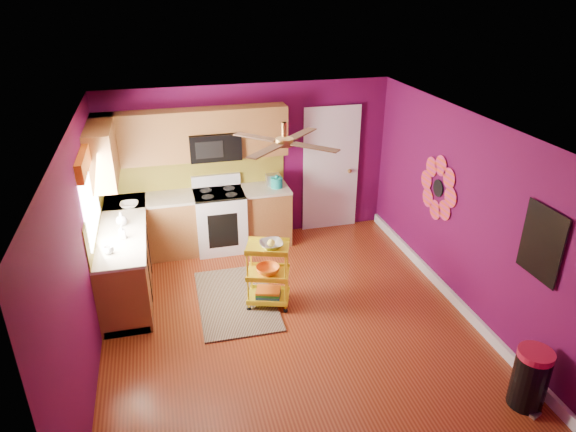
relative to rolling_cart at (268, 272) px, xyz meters
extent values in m
plane|color=maroon|center=(0.16, -0.43, -0.50)|extent=(5.00, 5.00, 0.00)
cube|color=#57093E|center=(0.16, 2.07, 0.75)|extent=(4.50, 0.04, 2.50)
cube|color=#57093E|center=(0.16, -2.93, 0.75)|extent=(4.50, 0.04, 2.50)
cube|color=#57093E|center=(-2.09, -0.43, 0.75)|extent=(0.04, 5.00, 2.50)
cube|color=#57093E|center=(2.41, -0.43, 0.75)|extent=(0.04, 5.00, 2.50)
cube|color=silver|center=(0.16, -0.43, 2.00)|extent=(4.50, 5.00, 0.04)
cube|color=white|center=(2.38, -0.43, -0.43)|extent=(0.05, 4.90, 0.14)
cube|color=brown|center=(-1.79, 0.92, -0.05)|extent=(0.60, 2.30, 0.90)
cube|color=brown|center=(-0.69, 1.77, -0.05)|extent=(2.80, 0.60, 0.90)
cube|color=beige|center=(-1.79, 0.92, 0.42)|extent=(0.63, 2.30, 0.04)
cube|color=beige|center=(-0.69, 1.77, 0.42)|extent=(2.80, 0.63, 0.04)
cube|color=black|center=(-1.79, 0.92, -0.45)|extent=(0.54, 2.30, 0.10)
cube|color=black|center=(-0.69, 1.77, -0.45)|extent=(2.80, 0.54, 0.10)
cube|color=white|center=(-0.39, 1.74, -0.04)|extent=(0.76, 0.66, 0.92)
cube|color=black|center=(-0.39, 1.74, 0.43)|extent=(0.76, 0.62, 0.03)
cube|color=white|center=(-0.39, 2.02, 0.54)|extent=(0.76, 0.06, 0.18)
cube|color=black|center=(-0.39, 1.41, -0.05)|extent=(0.45, 0.02, 0.55)
cube|color=brown|center=(-1.43, 1.90, 1.33)|extent=(1.32, 0.33, 0.75)
cube|color=brown|center=(0.35, 1.90, 1.33)|extent=(0.72, 0.33, 0.75)
cube|color=brown|center=(-0.39, 1.90, 1.53)|extent=(0.76, 0.33, 0.34)
cube|color=brown|center=(-1.93, 1.42, 1.33)|extent=(0.33, 1.30, 0.75)
cube|color=black|center=(-0.39, 1.87, 1.15)|extent=(0.76, 0.38, 0.40)
cube|color=#656216|center=(-0.69, 2.06, 0.70)|extent=(2.80, 0.01, 0.51)
cube|color=#656216|center=(-2.08, 0.92, 0.70)|extent=(0.01, 2.30, 0.51)
cube|color=white|center=(-2.07, 0.62, 1.05)|extent=(0.03, 1.20, 1.00)
cube|color=orange|center=(-2.04, 0.62, 1.52)|extent=(0.08, 1.35, 0.22)
cube|color=white|center=(1.51, 2.04, 0.53)|extent=(0.85, 0.04, 2.05)
cube|color=white|center=(1.51, 2.02, 0.53)|extent=(0.95, 0.02, 2.15)
sphere|color=#BF8C3F|center=(1.83, 1.99, 0.50)|extent=(0.07, 0.07, 0.07)
cylinder|color=black|center=(2.39, 0.17, 0.85)|extent=(0.01, 0.24, 0.24)
cube|color=#1AAEA2|center=(2.39, -1.83, 1.05)|extent=(0.03, 0.52, 0.72)
cube|color=black|center=(2.37, -1.83, 1.05)|extent=(0.01, 0.56, 0.76)
cylinder|color=#BF8C3F|center=(0.16, -0.23, 1.92)|extent=(0.06, 0.06, 0.16)
cylinder|color=#BF8C3F|center=(0.16, -0.23, 1.78)|extent=(0.20, 0.20, 0.08)
cube|color=#4C2D19|center=(0.43, 0.04, 1.78)|extent=(0.47, 0.47, 0.01)
cube|color=#4C2D19|center=(-0.11, 0.04, 1.78)|extent=(0.47, 0.47, 0.01)
cube|color=#4C2D19|center=(-0.11, -0.50, 1.78)|extent=(0.47, 0.47, 0.01)
cube|color=#4C2D19|center=(0.43, -0.50, 1.78)|extent=(0.47, 0.47, 0.01)
cube|color=black|center=(-0.41, 0.19, -0.49)|extent=(1.01, 1.63, 0.02)
cylinder|color=yellow|center=(-0.29, -0.08, -0.04)|extent=(0.02, 0.02, 0.83)
cylinder|color=yellow|center=(0.17, -0.23, -0.04)|extent=(0.02, 0.02, 0.83)
cylinder|color=yellow|center=(-0.18, 0.24, -0.04)|extent=(0.02, 0.02, 0.83)
cylinder|color=yellow|center=(0.27, 0.08, -0.04)|extent=(0.02, 0.02, 0.83)
sphere|color=black|center=(-0.29, -0.08, -0.47)|extent=(0.06, 0.06, 0.06)
sphere|color=black|center=(0.17, -0.23, -0.47)|extent=(0.06, 0.06, 0.06)
sphere|color=black|center=(-0.18, 0.24, -0.47)|extent=(0.06, 0.06, 0.06)
sphere|color=black|center=(0.27, 0.08, -0.47)|extent=(0.06, 0.06, 0.06)
cube|color=yellow|center=(-0.01, 0.00, 0.35)|extent=(0.63, 0.54, 0.03)
cube|color=yellow|center=(-0.01, 0.00, -0.03)|extent=(0.63, 0.54, 0.03)
cube|color=yellow|center=(-0.01, 0.00, -0.38)|extent=(0.63, 0.54, 0.03)
imported|color=beige|center=(0.04, -0.01, 0.40)|extent=(0.37, 0.37, 0.07)
sphere|color=yellow|center=(0.04, -0.01, 0.42)|extent=(0.10, 0.10, 0.10)
imported|color=orange|center=(-0.01, 0.00, 0.03)|extent=(0.38, 0.38, 0.10)
cube|color=navy|center=(-0.01, 0.00, -0.35)|extent=(0.37, 0.32, 0.04)
cube|color=#267233|center=(-0.01, 0.00, -0.31)|extent=(0.37, 0.32, 0.03)
cube|color=orange|center=(-0.01, 0.00, -0.28)|extent=(0.37, 0.32, 0.03)
cylinder|color=black|center=(2.13, -2.34, -0.20)|extent=(0.44, 0.44, 0.59)
cylinder|color=#C11B3D|center=(2.13, -2.34, 0.13)|extent=(0.35, 0.35, 0.07)
cube|color=beige|center=(2.13, -2.51, -0.48)|extent=(0.13, 0.10, 0.03)
cylinder|color=teal|center=(0.52, 1.73, 0.52)|extent=(0.18, 0.18, 0.16)
sphere|color=teal|center=(0.52, 1.73, 0.62)|extent=(0.06, 0.06, 0.06)
cube|color=beige|center=(0.49, 1.85, 0.53)|extent=(0.22, 0.15, 0.18)
imported|color=#EA3F72|center=(-1.76, 0.54, 0.53)|extent=(0.08, 0.08, 0.18)
imported|color=white|center=(-1.78, 0.94, 0.54)|extent=(0.15, 0.15, 0.19)
imported|color=white|center=(-1.70, 1.53, 0.47)|extent=(0.26, 0.26, 0.06)
imported|color=white|center=(-1.90, 0.17, 0.49)|extent=(0.12, 0.12, 0.09)
camera|label=1|loc=(-1.16, -5.54, 3.44)|focal=32.00mm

